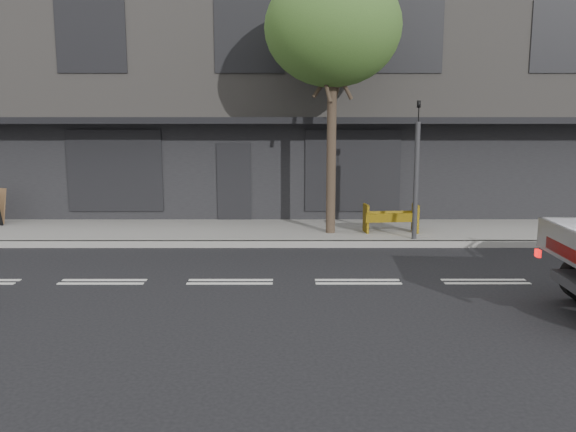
# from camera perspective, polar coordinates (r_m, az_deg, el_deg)

# --- Properties ---
(ground) EXTENTS (80.00, 80.00, 0.00)m
(ground) POSITION_cam_1_polar(r_m,az_deg,el_deg) (10.66, -5.88, -6.69)
(ground) COLOR black
(ground) RESTS_ON ground
(sidewalk) EXTENTS (32.00, 3.20, 0.15)m
(sidewalk) POSITION_cam_1_polar(r_m,az_deg,el_deg) (15.21, -4.12, -1.61)
(sidewalk) COLOR gray
(sidewalk) RESTS_ON ground
(kerb) EXTENTS (32.00, 0.20, 0.15)m
(kerb) POSITION_cam_1_polar(r_m,az_deg,el_deg) (13.64, -4.59, -2.85)
(kerb) COLOR gray
(kerb) RESTS_ON ground
(building_main) EXTENTS (26.00, 10.00, 8.00)m
(building_main) POSITION_cam_1_polar(r_m,az_deg,el_deg) (21.56, -2.99, 12.02)
(building_main) COLOR slate
(building_main) RESTS_ON ground
(street_tree) EXTENTS (3.40, 3.40, 6.74)m
(street_tree) POSITION_cam_1_polar(r_m,az_deg,el_deg) (14.65, 4.57, 18.44)
(street_tree) COLOR #382B21
(street_tree) RESTS_ON ground
(traffic_light_pole) EXTENTS (0.12, 0.12, 3.50)m
(traffic_light_pole) POSITION_cam_1_polar(r_m,az_deg,el_deg) (13.97, 12.89, 3.77)
(traffic_light_pole) COLOR #2D2D30
(traffic_light_pole) RESTS_ON ground
(construction_barrier) EXTENTS (1.44, 0.70, 0.78)m
(construction_barrier) POSITION_cam_1_polar(r_m,az_deg,el_deg) (14.68, 10.53, -0.29)
(construction_barrier) COLOR #E3AD0B
(construction_barrier) RESTS_ON sidewalk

